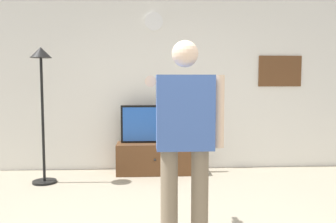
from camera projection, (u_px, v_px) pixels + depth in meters
back_wall at (165, 83)px, 5.50m from camera, size 6.40×0.10×2.70m
tv_stand at (155, 158)px, 5.24m from camera, size 1.13×0.44×0.46m
television at (155, 124)px, 5.24m from camera, size 1.01×0.07×0.56m
wall_clock at (154, 22)px, 5.35m from camera, size 0.28×0.03×0.28m
framed_picture at (280, 71)px, 5.53m from camera, size 0.69×0.04×0.48m
floor_lamp at (42, 87)px, 4.65m from camera, size 0.32×0.32×1.83m
person_standing_nearer_lamp at (185, 132)px, 2.79m from camera, size 0.63×0.78×1.69m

